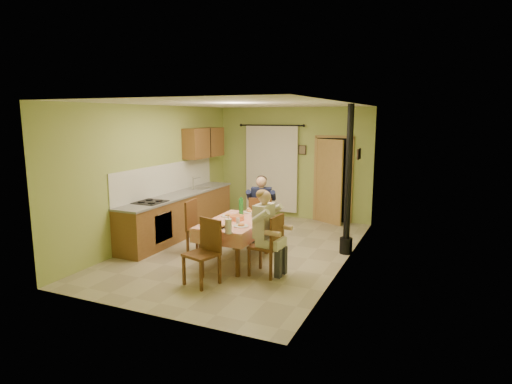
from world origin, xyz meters
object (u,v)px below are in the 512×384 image
at_px(chair_far, 261,232).
at_px(stove_flue, 348,201).
at_px(dining_table, 236,241).
at_px(man_right, 266,223).
at_px(chair_near, 202,266).
at_px(chair_right, 266,257).
at_px(man_far, 261,203).
at_px(chair_left, 201,239).

height_order(chair_far, stove_flue, stove_flue).
relative_size(dining_table, man_right, 1.14).
height_order(chair_near, chair_right, chair_right).
bearing_deg(chair_right, man_far, 31.00).
bearing_deg(man_right, dining_table, 68.19).
bearing_deg(chair_right, dining_table, 68.59).
xyz_separation_m(chair_near, chair_left, (-0.80, 1.28, 0.00)).
height_order(chair_near, chair_left, chair_left).
xyz_separation_m(chair_left, man_far, (0.84, 0.93, 0.59)).
height_order(chair_left, man_right, man_right).
height_order(chair_left, man_far, man_far).
distance_m(man_far, stove_flue, 1.69).
bearing_deg(dining_table, man_far, 87.23).
bearing_deg(chair_right, chair_left, 76.52).
height_order(chair_left, stove_flue, stove_flue).
height_order(chair_far, chair_left, chair_left).
relative_size(chair_near, chair_left, 0.99).
bearing_deg(man_right, chair_right, -90.00).
xyz_separation_m(chair_far, stove_flue, (1.67, 0.21, 0.73)).
bearing_deg(chair_left, man_right, 65.36).
xyz_separation_m(dining_table, chair_right, (0.74, -0.37, -0.09)).
relative_size(chair_far, man_right, 0.73).
bearing_deg(chair_near, chair_left, -42.28).
distance_m(chair_far, stove_flue, 1.83).
bearing_deg(chair_near, dining_table, -74.99).
distance_m(chair_near, man_far, 2.29).
relative_size(dining_table, stove_flue, 0.57).
height_order(chair_right, man_far, man_far).
bearing_deg(dining_table, chair_left, 168.31).
bearing_deg(man_right, chair_left, 76.39).
distance_m(dining_table, chair_right, 0.83).
height_order(chair_right, stove_flue, stove_flue).
height_order(dining_table, chair_near, chair_near).
bearing_deg(chair_right, chair_far, 31.08).
distance_m(chair_right, man_right, 0.59).
xyz_separation_m(chair_left, man_right, (1.54, -0.51, 0.59)).
bearing_deg(dining_table, chair_right, -27.52).
distance_m(dining_table, chair_far, 1.07).
distance_m(chair_near, chair_left, 1.51).
distance_m(chair_far, chair_near, 2.20).
xyz_separation_m(chair_far, chair_right, (0.71, -1.43, 0.00)).
bearing_deg(stove_flue, chair_far, -172.99).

